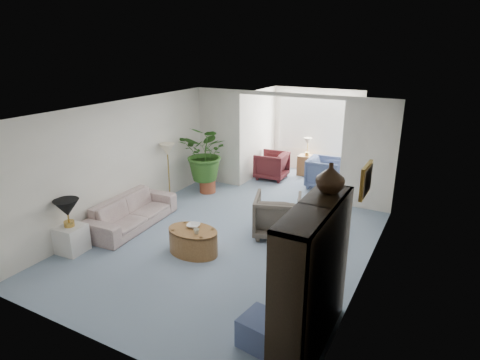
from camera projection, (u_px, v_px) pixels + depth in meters
The scene contains 26 objects.
floor at pixel (225, 245), 7.56m from camera, with size 6.00×6.00×0.00m, color #899BB5.
sunroom_floor at pixel (301, 182), 10.98m from camera, with size 2.60×2.60×0.00m, color #899BB5.
back_pier_left at pixel (219, 137), 10.51m from camera, with size 1.20×0.12×2.50m, color white.
back_pier_right at pixel (369, 156), 8.81m from camera, with size 1.20×0.12×2.50m, color white.
back_header at pixel (289, 95), 9.28m from camera, with size 2.60×0.12×0.10m, color white.
window_pane at pixel (316, 124), 11.43m from camera, with size 2.20×0.02×1.50m, color white.
window_blinds at pixel (316, 124), 11.41m from camera, with size 2.20×0.02×1.50m, color white.
framed_picture at pixel (367, 180), 5.83m from camera, with size 0.04×0.50×0.40m, color beige.
sofa at pixel (132, 212), 8.26m from camera, with size 2.08×0.81×0.61m, color beige.
end_table at pixel (71, 239), 7.24m from camera, with size 0.46×0.46×0.50m, color white.
table_lamp at pixel (67, 208), 7.05m from camera, with size 0.44×0.44×0.30m, color black.
floor_lamp at pixel (167, 149), 9.32m from camera, with size 0.36×0.36×0.28m, color #F1E3C0.
coffee_table at pixel (193, 241), 7.21m from camera, with size 0.95×0.95×0.45m, color olive.
coffee_bowl at pixel (193, 226), 7.23m from camera, with size 0.23×0.23×0.06m, color silver.
coffee_cup at pixel (196, 231), 6.97m from camera, with size 0.10×0.10×0.09m, color beige.
wingback_chair at pixel (278, 215), 7.84m from camera, with size 0.87×0.90×0.82m, color #5B5348.
side_table_dark at pixel (317, 221), 7.81m from camera, with size 0.52×0.42×0.62m, color black.
entertainment_cabinet at pixel (312, 278), 4.81m from camera, with size 0.45×1.67×1.86m, color black.
cabinet_urn at pixel (330, 178), 4.87m from camera, with size 0.35×0.35×0.37m, color black.
ottoman at pixel (261, 331), 5.02m from camera, with size 0.48×0.48×0.38m, color slate.
plant_pot at pixel (208, 186), 10.18m from camera, with size 0.40×0.40×0.32m, color brown.
house_plant at pixel (207, 153), 9.91m from camera, with size 1.25×1.08×1.39m, color #326322.
sunroom_chair_blue at pixel (325, 173), 10.47m from camera, with size 0.83×0.85×0.78m, color slate.
sunroom_chair_maroon at pixel (272, 165), 11.15m from camera, with size 0.80×0.82×0.75m, color #591E20.
sunroom_table at pixel (306, 165), 11.47m from camera, with size 0.47×0.36×0.57m, color olive.
shelf_clutter at pixel (306, 268), 4.71m from camera, with size 0.30×1.05×1.06m.
Camera 1 is at (3.46, -5.83, 3.59)m, focal length 30.25 mm.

